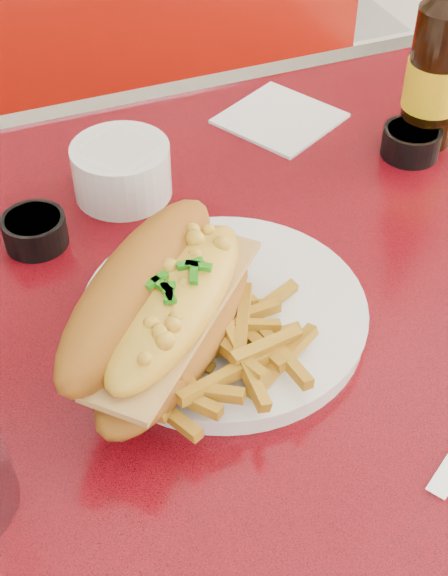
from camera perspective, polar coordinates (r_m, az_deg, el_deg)
name	(u,v)px	position (r m, az deg, el deg)	size (l,w,h in m)	color
diner_table	(302,419)	(0.83, 5.57, -9.24)	(1.23, 0.83, 0.77)	red
booth_bench_far	(112,212)	(1.60, -8.00, 5.34)	(1.20, 0.51, 0.90)	#98140A
dinner_plate	(224,314)	(0.68, 0.00, -1.85)	(0.32, 0.32, 0.02)	white
mac_hoagie	(163,308)	(0.62, -4.35, -1.41)	(0.24, 0.24, 0.10)	#9B5C19
fries_pile	(215,346)	(0.62, -0.61, -4.14)	(0.13, 0.11, 0.04)	gold
fork	(291,298)	(0.69, 4.78, -0.68)	(0.04, 0.13, 0.00)	silver
gravy_ramekin	(122,169)	(0.82, -7.29, 8.41)	(0.12, 0.12, 0.06)	white
sauce_cup_left	(35,230)	(0.78, -13.31, 4.07)	(0.07, 0.07, 0.03)	black
sauce_cup_right	(411,141)	(0.90, 13.18, 10.16)	(0.08, 0.08, 0.03)	black
beer_bottle	(437,65)	(0.89, 14.93, 15.10)	(0.07, 0.07, 0.24)	black
paper_napkin	(280,118)	(0.95, 4.00, 11.95)	(0.12, 0.12, 0.00)	white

